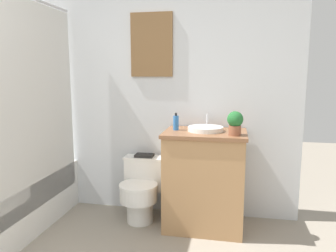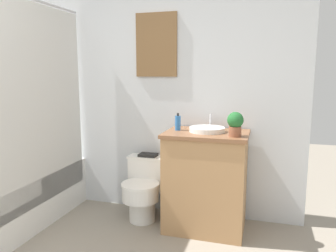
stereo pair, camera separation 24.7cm
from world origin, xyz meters
name	(u,v)px [view 2 (the right image)]	position (x,y,z in m)	size (l,w,h in m)	color
wall_back	(134,85)	(0.00, 2.21, 1.26)	(3.31, 0.07, 2.50)	silver
shower_area	(18,194)	(-0.85, 1.47, 0.29)	(0.58, 1.42, 1.98)	white
toilet	(144,189)	(0.20, 1.93, 0.30)	(0.38, 0.48, 0.58)	white
vanity	(206,181)	(0.79, 1.91, 0.44)	(0.71, 0.52, 0.88)	#AD7F51
sink	(207,129)	(0.79, 1.93, 0.90)	(0.31, 0.35, 0.13)	white
soap_bottle	(178,123)	(0.53, 1.93, 0.94)	(0.05, 0.05, 0.15)	#2D6BB2
potted_plant	(235,123)	(1.04, 1.78, 0.98)	(0.13, 0.13, 0.20)	brown
book_on_tank	(148,155)	(0.20, 2.06, 0.60)	(0.17, 0.12, 0.02)	black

